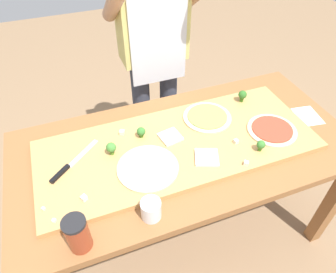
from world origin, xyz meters
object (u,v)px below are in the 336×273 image
Objects in this scene: cook_center at (154,43)px; cheese_crumble_b at (54,221)px; chefs_knife at (69,167)px; broccoli_floret_front_left at (111,148)px; pizza_whole_pesto_green at (207,117)px; cheese_crumble_d at (122,132)px; pizza_slice_far_left at (170,137)px; pizza_whole_tomato_red at (272,130)px; pizza_whole_white_garlic at (148,168)px; pizza_slice_near_left at (207,157)px; cheese_crumble_c at (236,141)px; flour_cup at (151,210)px; broccoli_floret_center_left at (141,132)px; cheese_crumble_f at (246,163)px; broccoli_floret_front_mid at (242,95)px; cheese_crumble_a at (43,209)px; prep_table at (185,159)px; broccoli_floret_back_right at (261,145)px; recipe_note at (308,116)px; cheese_crumble_e at (84,198)px; sauce_jar at (78,234)px.

cheese_crumble_b is at bearing -128.17° from cook_center.
broccoli_floret_front_left reaches higher than chefs_knife.
pizza_whole_pesto_green is 11.68× the size of cheese_crumble_d.
chefs_knife reaches higher than pizza_slice_far_left.
pizza_whole_white_garlic is at bearing -178.58° from pizza_whole_tomato_red.
pizza_slice_near_left is 0.06× the size of cook_center.
pizza_whole_white_garlic is at bearing -179.37° from cheese_crumble_c.
flour_cup is at bearing -136.19° from pizza_whole_pesto_green.
broccoli_floret_center_left reaches higher than pizza_whole_white_garlic.
pizza_whole_tomato_red is 0.80m from broccoli_floret_front_left.
chefs_knife is 12.27× the size of cheese_crumble_c.
broccoli_floret_center_left is at bearing -31.64° from cheese_crumble_d.
cheese_crumble_f is (0.42, -0.14, 0.00)m from pizza_whole_white_garlic.
pizza_slice_far_left is at bearing 42.47° from pizza_whole_white_garlic.
cook_center reaches higher than broccoli_floret_front_mid.
prep_table is at bearing 13.09° from cheese_crumble_a.
chefs_knife is (-0.56, 0.03, 0.14)m from prep_table.
broccoli_floret_back_right is (0.30, -0.18, 0.16)m from prep_table.
cook_center is (-0.10, 0.56, 0.17)m from pizza_whole_pesto_green.
cheese_crumble_c reaches higher than recipe_note.
cook_center is at bearing 131.93° from recipe_note.
cheese_crumble_b is at bearing 165.87° from flour_cup.
pizza_slice_near_left is 4.91× the size of cheese_crumble_e.
sauce_jar is (-0.29, -0.51, 0.04)m from cheese_crumble_d.
cheese_crumble_e is (-0.94, -0.35, -0.03)m from broccoli_floret_front_mid.
sauce_jar is (-0.21, -0.39, 0.01)m from broccoli_floret_front_left.
chefs_knife is 0.15× the size of cook_center.
broccoli_floret_center_left is at bearing 36.65° from cheese_crumble_b.
broccoli_floret_center_left is 4.07× the size of cheese_crumble_b.
flour_cup reaches higher than cheese_crumble_e.
pizza_whole_tomato_red is (0.66, 0.02, 0.00)m from pizza_whole_white_garlic.
broccoli_floret_front_left reaches higher than recipe_note.
broccoli_floret_center_left is 0.62m from broccoli_floret_front_mid.
pizza_whole_tomato_red is 1.09m from cheese_crumble_b.
broccoli_floret_center_left is (-0.13, 0.06, 0.03)m from pizza_slice_far_left.
sauce_jar reaches higher than chefs_knife.
broccoli_floret_front_left reaches higher than pizza_slice_near_left.
cook_center is at bearing 88.09° from pizza_slice_near_left.
cook_center is at bearing 51.83° from cheese_crumble_b.
pizza_whole_tomato_red is at bearing -64.68° from cook_center.
broccoli_floret_back_right is at bearing -30.22° from broccoli_floret_center_left.
chefs_knife is 0.27m from cheese_crumble_b.
pizza_slice_far_left is 0.06× the size of cook_center.
pizza_whole_white_garlic is 4.00× the size of broccoli_floret_front_mid.
chefs_knife is 0.44m from flour_cup.
cheese_crumble_c is (0.78, -0.13, 0.00)m from chefs_knife.
flour_cup reaches higher than pizza_slice_near_left.
broccoli_floret_front_mid reaches higher than cheese_crumble_b.
cheese_crumble_c is 0.83m from sauce_jar.
cook_center reaches higher than pizza_whole_white_garlic.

